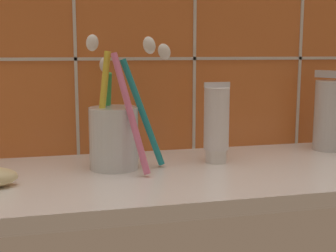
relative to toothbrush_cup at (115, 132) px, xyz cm
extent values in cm
cube|color=white|center=(12.67, -3.31, -6.18)|extent=(76.80, 28.07, 2.00)
cube|color=#C6662D|center=(12.67, 10.97, 15.35)|extent=(86.80, 1.50, 45.07)
cube|color=beige|center=(12.67, 10.12, 9.94)|extent=(86.80, 0.24, 0.50)
cube|color=beige|center=(-4.61, 10.12, 15.35)|extent=(0.50, 0.24, 45.07)
cube|color=beige|center=(14.59, 10.12, 15.35)|extent=(0.50, 0.24, 45.07)
cube|color=beige|center=(33.79, 10.12, 15.35)|extent=(0.50, 0.24, 45.07)
cylinder|color=silver|center=(-0.18, 0.10, -0.85)|extent=(6.86, 6.86, 8.66)
cylinder|color=teal|center=(3.84, -0.48, 2.63)|extent=(6.23, 1.91, 15.14)
ellipsoid|color=white|center=(6.83, -0.99, 11.09)|extent=(2.52, 1.67, 2.64)
cylinder|color=green|center=(-0.67, 3.14, 1.67)|extent=(1.10, 4.82, 13.17)
ellipsoid|color=white|center=(-0.77, 5.42, 9.18)|extent=(1.39, 2.31, 2.60)
cylinder|color=yellow|center=(-1.80, -0.51, 3.18)|extent=(3.13, 1.92, 16.04)
ellipsoid|color=white|center=(-2.92, -0.94, 12.23)|extent=(2.30, 1.92, 2.40)
cylinder|color=pink|center=(1.66, -3.58, 3.03)|extent=(4.73, 6.05, 15.94)
ellipsoid|color=white|center=(3.64, -6.32, 11.86)|extent=(2.44, 2.68, 2.66)
cylinder|color=white|center=(14.96, 0.10, -4.18)|extent=(3.16, 3.16, 2.00)
cylinder|color=white|center=(14.96, 0.10, 1.36)|extent=(3.72, 3.72, 9.09)
cube|color=silver|center=(14.96, 0.10, 6.31)|extent=(3.91, 0.36, 0.80)
cylinder|color=silver|center=(36.22, 3.97, 0.61)|extent=(5.10, 5.10, 11.59)
cube|color=silver|center=(36.22, 3.97, 7.41)|extent=(3.16, 6.14, 1.20)
camera|label=1|loc=(-8.21, -64.05, 11.13)|focal=50.00mm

